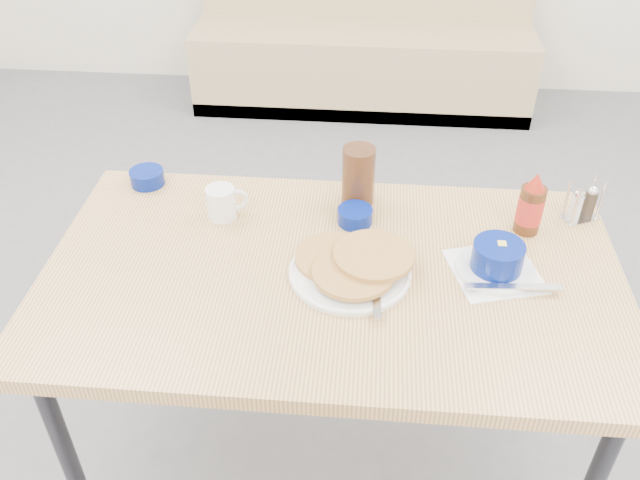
# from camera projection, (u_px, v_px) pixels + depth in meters

# --- Properties ---
(booth_bench) EXTENTS (1.90, 0.56, 1.22)m
(booth_bench) POSITION_uv_depth(u_px,v_px,m) (363.00, 41.00, 3.88)
(booth_bench) COLOR tan
(booth_bench) RESTS_ON ground
(dining_table) EXTENTS (1.40, 0.80, 0.76)m
(dining_table) POSITION_uv_depth(u_px,v_px,m) (332.00, 290.00, 1.67)
(dining_table) COLOR #DCAE65
(dining_table) RESTS_ON ground
(pancake_plate) EXTENTS (0.30, 0.31, 0.05)m
(pancake_plate) POSITION_uv_depth(u_px,v_px,m) (352.00, 267.00, 1.61)
(pancake_plate) COLOR white
(pancake_plate) RESTS_ON dining_table
(coffee_mug) EXTENTS (0.11, 0.08, 0.09)m
(coffee_mug) POSITION_uv_depth(u_px,v_px,m) (222.00, 202.00, 1.79)
(coffee_mug) COLOR white
(coffee_mug) RESTS_ON dining_table
(grits_setting) EXTENTS (0.27, 0.25, 0.08)m
(grits_setting) POSITION_uv_depth(u_px,v_px,m) (497.00, 261.00, 1.61)
(grits_setting) COLOR white
(grits_setting) RESTS_ON dining_table
(creamer_bowl) EXTENTS (0.10, 0.10, 0.04)m
(creamer_bowl) POSITION_uv_depth(u_px,v_px,m) (147.00, 177.00, 1.93)
(creamer_bowl) COLOR navy
(creamer_bowl) RESTS_ON dining_table
(butter_bowl) EXTENTS (0.09, 0.09, 0.04)m
(butter_bowl) POSITION_uv_depth(u_px,v_px,m) (355.00, 216.00, 1.78)
(butter_bowl) COLOR navy
(butter_bowl) RESTS_ON dining_table
(amber_tumbler) EXTENTS (0.11, 0.11, 0.17)m
(amber_tumbler) POSITION_uv_depth(u_px,v_px,m) (358.00, 176.00, 1.82)
(amber_tumbler) COLOR #402414
(amber_tumbler) RESTS_ON dining_table
(condiment_caddy) EXTENTS (0.11, 0.09, 0.11)m
(condiment_caddy) POSITION_uv_depth(u_px,v_px,m) (582.00, 206.00, 1.78)
(condiment_caddy) COLOR silver
(condiment_caddy) RESTS_ON dining_table
(syrup_bottle) EXTENTS (0.07, 0.07, 0.17)m
(syrup_bottle) POSITION_uv_depth(u_px,v_px,m) (531.00, 207.00, 1.72)
(syrup_bottle) COLOR #47230F
(syrup_bottle) RESTS_ON dining_table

